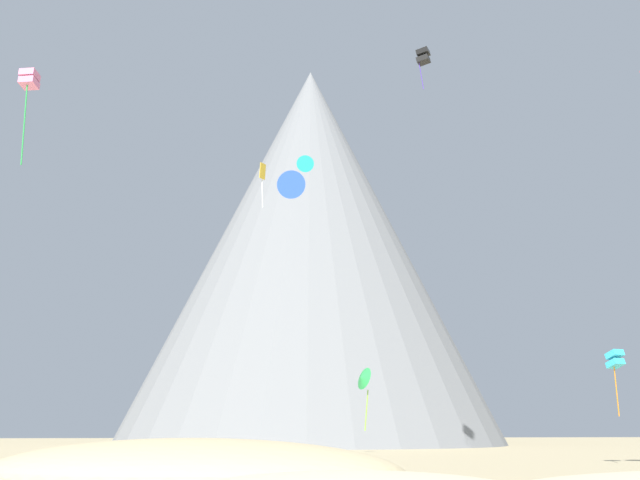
{
  "coord_description": "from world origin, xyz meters",
  "views": [
    {
      "loc": [
        -7.4,
        -23.42,
        2.62
      ],
      "look_at": [
        1.65,
        41.15,
        17.25
      ],
      "focal_mm": 46.99,
      "sensor_mm": 36.0,
      "label": 1
    }
  ],
  "objects_px": {
    "kite_blue_mid": "(291,185)",
    "kite_black_high": "(423,57)",
    "kite_teal_mid": "(305,164)",
    "kite_green_low": "(362,378)",
    "kite_pink_mid": "(29,81)",
    "rock_massif": "(303,265)",
    "kite_gold_mid": "(263,175)",
    "kite_cyan_low": "(615,360)"
  },
  "relations": [
    {
      "from": "rock_massif",
      "to": "kite_gold_mid",
      "type": "xyz_separation_m",
      "value": [
        -11.0,
        -61.15,
        -3.84
      ]
    },
    {
      "from": "kite_cyan_low",
      "to": "kite_green_low",
      "type": "bearing_deg",
      "value": -26.73
    },
    {
      "from": "kite_green_low",
      "to": "kite_gold_mid",
      "type": "bearing_deg",
      "value": -169.21
    },
    {
      "from": "kite_teal_mid",
      "to": "kite_gold_mid",
      "type": "bearing_deg",
      "value": -35.73
    },
    {
      "from": "kite_black_high",
      "to": "kite_cyan_low",
      "type": "bearing_deg",
      "value": -113.9
    },
    {
      "from": "kite_teal_mid",
      "to": "kite_cyan_low",
      "type": "distance_m",
      "value": 29.88
    },
    {
      "from": "kite_green_low",
      "to": "kite_pink_mid",
      "type": "bearing_deg",
      "value": -74.21
    },
    {
      "from": "kite_cyan_low",
      "to": "kite_blue_mid",
      "type": "height_order",
      "value": "kite_blue_mid"
    },
    {
      "from": "kite_green_low",
      "to": "kite_black_high",
      "type": "height_order",
      "value": "kite_black_high"
    },
    {
      "from": "kite_gold_mid",
      "to": "kite_blue_mid",
      "type": "bearing_deg",
      "value": 91.7
    },
    {
      "from": "kite_gold_mid",
      "to": "kite_black_high",
      "type": "bearing_deg",
      "value": 169.93
    },
    {
      "from": "kite_teal_mid",
      "to": "rock_massif",
      "type": "bearing_deg",
      "value": -91.45
    },
    {
      "from": "rock_massif",
      "to": "kite_green_low",
      "type": "relative_size",
      "value": 18.39
    },
    {
      "from": "kite_gold_mid",
      "to": "rock_massif",
      "type": "bearing_deg",
      "value": -108.67
    },
    {
      "from": "kite_blue_mid",
      "to": "kite_black_high",
      "type": "relative_size",
      "value": 0.57
    },
    {
      "from": "kite_gold_mid",
      "to": "kite_blue_mid",
      "type": "distance_m",
      "value": 9.97
    },
    {
      "from": "kite_teal_mid",
      "to": "kite_pink_mid",
      "type": "relative_size",
      "value": 0.29
    },
    {
      "from": "kite_teal_mid",
      "to": "kite_pink_mid",
      "type": "bearing_deg",
      "value": 57.66
    },
    {
      "from": "kite_teal_mid",
      "to": "kite_black_high",
      "type": "bearing_deg",
      "value": -162.07
    },
    {
      "from": "rock_massif",
      "to": "kite_teal_mid",
      "type": "xyz_separation_m",
      "value": [
        -7.51,
        -64.18,
        -3.61
      ]
    },
    {
      "from": "kite_gold_mid",
      "to": "kite_blue_mid",
      "type": "xyz_separation_m",
      "value": [
        1.65,
        -9.19,
        -3.5
      ]
    },
    {
      "from": "kite_green_low",
      "to": "kite_gold_mid",
      "type": "distance_m",
      "value": 22.85
    },
    {
      "from": "kite_pink_mid",
      "to": "kite_cyan_low",
      "type": "distance_m",
      "value": 44.11
    },
    {
      "from": "kite_gold_mid",
      "to": "kite_pink_mid",
      "type": "height_order",
      "value": "kite_gold_mid"
    },
    {
      "from": "kite_gold_mid",
      "to": "kite_pink_mid",
      "type": "xyz_separation_m",
      "value": [
        -14.85,
        -26.88,
        -3.37
      ]
    },
    {
      "from": "rock_massif",
      "to": "kite_cyan_low",
      "type": "height_order",
      "value": "rock_massif"
    },
    {
      "from": "kite_gold_mid",
      "to": "kite_cyan_low",
      "type": "bearing_deg",
      "value": 142.09
    },
    {
      "from": "kite_cyan_low",
      "to": "kite_black_high",
      "type": "bearing_deg",
      "value": -72.22
    },
    {
      "from": "rock_massif",
      "to": "kite_black_high",
      "type": "height_order",
      "value": "rock_massif"
    },
    {
      "from": "kite_teal_mid",
      "to": "kite_blue_mid",
      "type": "relative_size",
      "value": 0.67
    },
    {
      "from": "kite_pink_mid",
      "to": "kite_cyan_low",
      "type": "xyz_separation_m",
      "value": [
        39.86,
        12.77,
        -13.92
      ]
    },
    {
      "from": "kite_teal_mid",
      "to": "kite_blue_mid",
      "type": "bearing_deg",
      "value": 78.6
    },
    {
      "from": "rock_massif",
      "to": "kite_black_high",
      "type": "bearing_deg",
      "value": -86.23
    },
    {
      "from": "kite_gold_mid",
      "to": "kite_black_high",
      "type": "distance_m",
      "value": 19.43
    },
    {
      "from": "kite_green_low",
      "to": "kite_teal_mid",
      "type": "bearing_deg",
      "value": -178.56
    },
    {
      "from": "kite_black_high",
      "to": "kite_blue_mid",
      "type": "bearing_deg",
      "value": 153.29
    },
    {
      "from": "kite_green_low",
      "to": "rock_massif",
      "type": "bearing_deg",
      "value": 156.77
    },
    {
      "from": "rock_massif",
      "to": "kite_black_high",
      "type": "relative_size",
      "value": 20.9
    },
    {
      "from": "kite_blue_mid",
      "to": "kite_black_high",
      "type": "distance_m",
      "value": 22.48
    },
    {
      "from": "kite_gold_mid",
      "to": "kite_cyan_low",
      "type": "relative_size",
      "value": 0.86
    },
    {
      "from": "kite_pink_mid",
      "to": "kite_black_high",
      "type": "xyz_separation_m",
      "value": [
        29.91,
        26.46,
        15.64
      ]
    },
    {
      "from": "kite_cyan_low",
      "to": "kite_blue_mid",
      "type": "xyz_separation_m",
      "value": [
        -23.36,
        4.92,
        13.79
      ]
    }
  ]
}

